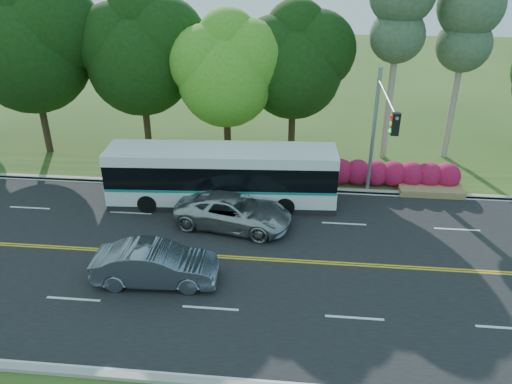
# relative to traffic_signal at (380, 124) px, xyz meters

# --- Properties ---
(ground) EXTENTS (120.00, 120.00, 0.00)m
(ground) POSITION_rel_traffic_signal_xyz_m (-6.49, -5.40, -4.67)
(ground) COLOR #304E1A
(ground) RESTS_ON ground
(road) EXTENTS (60.00, 14.00, 0.02)m
(road) POSITION_rel_traffic_signal_xyz_m (-6.49, -5.40, -4.66)
(road) COLOR black
(road) RESTS_ON ground
(curb_north) EXTENTS (60.00, 0.30, 0.15)m
(curb_north) POSITION_rel_traffic_signal_xyz_m (-6.49, 1.75, -4.60)
(curb_north) COLOR #A4A094
(curb_north) RESTS_ON ground
(curb_south) EXTENTS (60.00, 0.30, 0.15)m
(curb_south) POSITION_rel_traffic_signal_xyz_m (-6.49, -12.55, -4.60)
(curb_south) COLOR #A4A094
(curb_south) RESTS_ON ground
(grass_verge) EXTENTS (60.00, 4.00, 0.10)m
(grass_verge) POSITION_rel_traffic_signal_xyz_m (-6.49, 3.60, -4.62)
(grass_verge) COLOR #304E1A
(grass_verge) RESTS_ON ground
(lane_markings) EXTENTS (57.60, 13.82, 0.00)m
(lane_markings) POSITION_rel_traffic_signal_xyz_m (-6.59, -5.40, -4.65)
(lane_markings) COLOR gold
(lane_markings) RESTS_ON road
(tree_row) EXTENTS (44.70, 9.10, 13.84)m
(tree_row) POSITION_rel_traffic_signal_xyz_m (-11.65, 6.73, 2.06)
(tree_row) COLOR black
(tree_row) RESTS_ON ground
(bougainvillea_hedge) EXTENTS (9.50, 2.25, 1.50)m
(bougainvillea_hedge) POSITION_rel_traffic_signal_xyz_m (0.69, 2.75, -3.95)
(bougainvillea_hedge) COLOR maroon
(bougainvillea_hedge) RESTS_ON ground
(traffic_signal) EXTENTS (0.42, 6.10, 7.00)m
(traffic_signal) POSITION_rel_traffic_signal_xyz_m (0.00, 0.00, 0.00)
(traffic_signal) COLOR gray
(traffic_signal) RESTS_ON ground
(transit_bus) EXTENTS (12.02, 3.30, 3.11)m
(transit_bus) POSITION_rel_traffic_signal_xyz_m (-7.91, -0.32, -3.11)
(transit_bus) COLOR white
(transit_bus) RESTS_ON road
(sedan) EXTENTS (5.17, 2.04, 1.67)m
(sedan) POSITION_rel_traffic_signal_xyz_m (-9.50, -7.44, -3.81)
(sedan) COLOR slate
(sedan) RESTS_ON road
(suv) EXTENTS (6.09, 3.63, 1.59)m
(suv) POSITION_rel_traffic_signal_xyz_m (-6.96, -2.63, -3.86)
(suv) COLOR #AAADAE
(suv) RESTS_ON road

